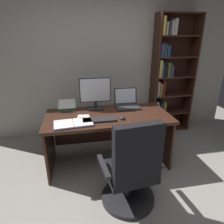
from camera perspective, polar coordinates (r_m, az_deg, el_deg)
name	(u,v)px	position (r m, az deg, el deg)	size (l,w,h in m)	color
ground_plane	(139,216)	(2.29, 8.13, -28.20)	(6.37, 6.37, 0.00)	gray
wall_back	(106,60)	(3.56, -1.76, 15.19)	(4.85, 0.12, 2.71)	#B2ADA3
desk	(107,126)	(2.76, -1.46, -4.13)	(1.68, 0.79, 0.75)	#381E14
bookshelf	(168,79)	(3.75, 16.36, 9.46)	(0.76, 0.30, 2.12)	#381E14
office_chair	(132,172)	(2.08, 5.98, -17.37)	(0.65, 0.60, 1.03)	#232326
monitor	(95,94)	(2.77, -5.00, 5.45)	(0.45, 0.16, 0.46)	#232326
laptop	(127,103)	(2.91, 4.52, 2.62)	(0.35, 0.32, 0.26)	#232326
keyboard	(99,120)	(2.43, -3.76, -2.32)	(0.42, 0.15, 0.02)	#232326
computer_mouse	(122,117)	(2.48, 3.13, -1.63)	(0.06, 0.10, 0.04)	#232326
reading_stand_with_book	(67,105)	(2.88, -13.23, 1.94)	(0.26, 0.28, 0.12)	#232326
open_binder	(73,123)	(2.38, -11.41, -3.34)	(0.50, 0.31, 0.02)	navy
notepad	(83,118)	(2.53, -8.60, -1.74)	(0.15, 0.21, 0.01)	silver
pen	(85,117)	(2.53, -8.16, -1.52)	(0.01, 0.01, 0.14)	maroon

